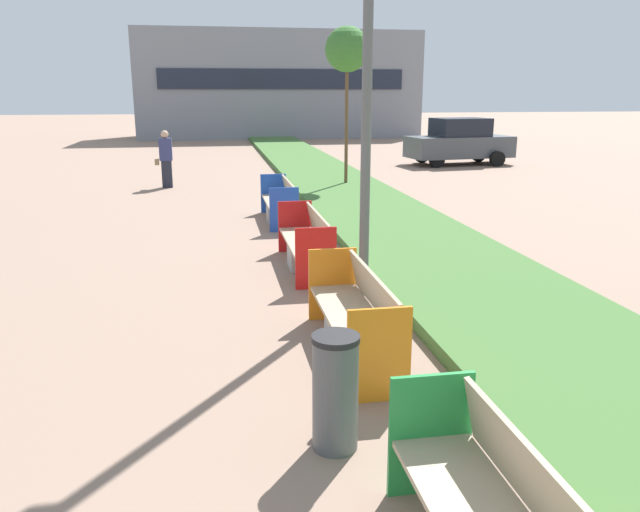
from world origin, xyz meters
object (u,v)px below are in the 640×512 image
(street_lamp_post, at_px, (368,16))
(parked_car_distant, at_px, (459,142))
(bench_red_frame, at_px, (307,246))
(litter_bin, at_px, (335,392))
(bench_orange_frame, at_px, (356,322))
(bench_blue_frame, at_px, (280,205))
(pedestrian_walking, at_px, (166,159))
(sapling_tree_far, at_px, (347,50))

(street_lamp_post, xyz_separation_m, parked_car_distant, (7.85, 15.77, -2.93))
(bench_red_frame, height_order, litter_bin, litter_bin)
(bench_orange_frame, height_order, litter_bin, litter_bin)
(bench_orange_frame, bearing_deg, bench_blue_frame, 90.00)
(litter_bin, bearing_deg, parked_car_distant, 65.33)
(bench_blue_frame, xyz_separation_m, parked_car_distant, (8.46, 10.28, 0.54))
(bench_red_frame, height_order, parked_car_distant, parked_car_distant)
(litter_bin, relative_size, parked_car_distant, 0.23)
(bench_orange_frame, bearing_deg, pedestrian_walking, 102.12)
(bench_orange_frame, bearing_deg, street_lamp_post, 73.87)
(street_lamp_post, relative_size, parked_car_distant, 1.58)
(bench_blue_frame, distance_m, street_lamp_post, 6.51)
(bench_orange_frame, height_order, sapling_tree_far, sapling_tree_far)
(bench_blue_frame, xyz_separation_m, street_lamp_post, (0.61, -5.48, 3.46))
(sapling_tree_far, bearing_deg, pedestrian_walking, 168.37)
(bench_orange_frame, relative_size, sapling_tree_far, 0.49)
(sapling_tree_far, bearing_deg, parked_car_distant, 43.36)
(litter_bin, xyz_separation_m, parked_car_distant, (9.06, 19.73, 0.42))
(bench_red_frame, distance_m, bench_blue_frame, 3.99)
(street_lamp_post, relative_size, sapling_tree_far, 1.46)
(sapling_tree_far, bearing_deg, bench_blue_frame, -118.46)
(litter_bin, height_order, parked_car_distant, parked_car_distant)
(bench_orange_frame, bearing_deg, parked_car_distant, 64.66)
(sapling_tree_far, height_order, parked_car_distant, sapling_tree_far)
(litter_bin, distance_m, parked_car_distant, 21.71)
(pedestrian_walking, height_order, parked_car_distant, parked_car_distant)
(bench_orange_frame, relative_size, litter_bin, 2.35)
(bench_orange_frame, distance_m, bench_blue_frame, 7.59)
(sapling_tree_far, height_order, pedestrian_walking, sapling_tree_far)
(street_lamp_post, distance_m, pedestrian_walking, 12.18)
(litter_bin, distance_m, pedestrian_walking, 15.43)
(street_lamp_post, bearing_deg, litter_bin, -106.99)
(street_lamp_post, distance_m, parked_car_distant, 17.85)
(street_lamp_post, height_order, pedestrian_walking, street_lamp_post)
(bench_blue_frame, distance_m, litter_bin, 9.46)
(bench_blue_frame, xyz_separation_m, litter_bin, (-0.60, -9.44, 0.12))
(bench_blue_frame, relative_size, sapling_tree_far, 0.48)
(bench_blue_frame, relative_size, litter_bin, 2.31)
(bench_red_frame, distance_m, parked_car_distant, 16.60)
(bench_red_frame, bearing_deg, bench_blue_frame, 90.01)
(bench_red_frame, bearing_deg, pedestrian_walking, 106.37)
(bench_orange_frame, xyz_separation_m, street_lamp_post, (0.61, 2.11, 3.46))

